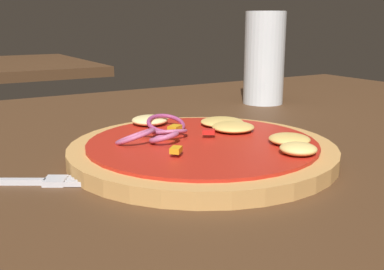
# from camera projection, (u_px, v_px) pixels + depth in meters

# --- Properties ---
(dining_table) EXTENTS (1.40, 0.88, 0.03)m
(dining_table) POSITION_uv_depth(u_px,v_px,m) (156.00, 170.00, 0.48)
(dining_table) COLOR #4C301C
(dining_table) RESTS_ON ground
(pizza) EXTENTS (0.27, 0.27, 0.03)m
(pizza) POSITION_uv_depth(u_px,v_px,m) (203.00, 148.00, 0.47)
(pizza) COLOR tan
(pizza) RESTS_ON dining_table
(fork) EXTENTS (0.14, 0.09, 0.01)m
(fork) POSITION_uv_depth(u_px,v_px,m) (22.00, 181.00, 0.39)
(fork) COLOR silver
(fork) RESTS_ON dining_table
(beer_glass) EXTENTS (0.07, 0.07, 0.15)m
(beer_glass) POSITION_uv_depth(u_px,v_px,m) (264.00, 62.00, 0.76)
(beer_glass) COLOR silver
(beer_glass) RESTS_ON dining_table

